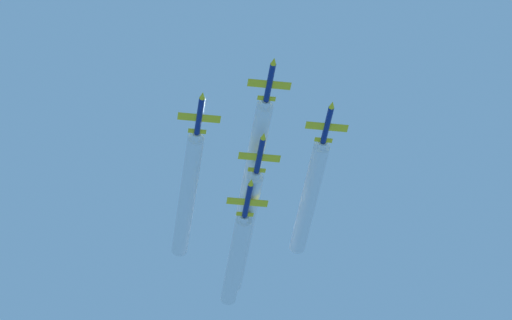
{
  "coord_description": "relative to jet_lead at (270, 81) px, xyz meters",
  "views": [
    {
      "loc": [
        30.32,
        221.12,
        2.13
      ],
      "look_at": [
        -0.07,
        -11.54,
        207.45
      ],
      "focal_mm": 104.77,
      "sensor_mm": 36.0,
      "label": 1
    }
  ],
  "objects": [
    {
      "name": "jet_high_trail",
      "position": [
        0.76,
        -29.09,
        -6.91
      ],
      "size": [
        8.76,
        12.76,
        3.07
      ],
      "color": "navy"
    },
    {
      "name": "jet_left_wingman",
      "position": [
        -13.05,
        -8.58,
        -2.2
      ],
      "size": [
        8.76,
        12.76,
        3.07
      ],
      "color": "navy"
    },
    {
      "name": "smoke_trail_left_wingman",
      "position": [
        -13.05,
        -32.26,
        -2.23
      ],
      "size": [
        3.54,
        35.71,
        3.54
      ],
      "color": "white"
    },
    {
      "name": "jet_right_wingman",
      "position": [
        13.18,
        -9.0,
        -2.44
      ],
      "size": [
        8.76,
        12.76,
        3.07
      ],
      "color": "navy"
    },
    {
      "name": "smoke_trail_slot",
      "position": [
        -0.27,
        -43.31,
        -4.38
      ],
      "size": [
        3.54,
        40.35,
        3.54
      ],
      "color": "white"
    },
    {
      "name": "jet_lead",
      "position": [
        0.0,
        0.0,
        0.0
      ],
      "size": [
        8.76,
        12.76,
        3.07
      ],
      "color": "navy"
    },
    {
      "name": "smoke_trail_lead",
      "position": [
        0.0,
        -24.57,
        -0.03
      ],
      "size": [
        3.54,
        37.5,
        3.54
      ],
      "color": "white"
    },
    {
      "name": "smoke_trail_right_wingman",
      "position": [
        13.18,
        -34.54,
        -2.47
      ],
      "size": [
        3.54,
        39.44,
        3.54
      ],
      "color": "white"
    },
    {
      "name": "jet_slot",
      "position": [
        -0.27,
        -17.31,
        -4.35
      ],
      "size": [
        8.76,
        12.76,
        3.07
      ],
      "color": "navy"
    },
    {
      "name": "smoke_trail_high_trail",
      "position": [
        0.76,
        -50.07,
        -6.94
      ],
      "size": [
        3.54,
        30.31,
        3.54
      ],
      "color": "white"
    }
  ]
}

